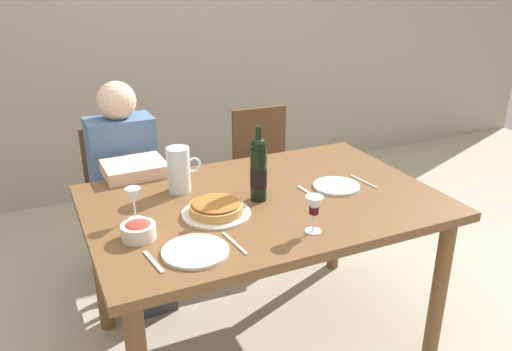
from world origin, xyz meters
TOP-DOWN VIEW (x-y plane):
  - ground_plane at (0.00, 0.00)m, footprint 8.00×8.00m
  - back_wall at (0.00, 2.11)m, footprint 8.00×0.10m
  - dining_table at (0.00, 0.00)m, footprint 1.50×1.00m
  - wine_bottle at (-0.02, -0.00)m, footprint 0.07×0.07m
  - water_pitcher at (-0.30, 0.23)m, footprint 0.16×0.10m
  - baked_tart at (-0.24, -0.06)m, footprint 0.28×0.28m
  - salad_bowl at (-0.57, -0.12)m, footprint 0.13×0.13m
  - wine_glass_left_diner at (-0.55, 0.03)m, footprint 0.06×0.06m
  - wine_glass_right_diner at (0.04, -0.35)m, footprint 0.07×0.07m
  - dinner_plate_left_setting at (0.35, -0.03)m, footprint 0.21×0.21m
  - dinner_plate_right_setting at (-0.41, -0.31)m, footprint 0.24×0.24m
  - fork_left_setting at (0.20, -0.03)m, footprint 0.02×0.16m
  - knife_left_setting at (0.50, -0.03)m, footprint 0.03×0.18m
  - knife_right_setting at (-0.26, -0.31)m, footprint 0.03×0.18m
  - spoon_right_setting at (-0.56, -0.31)m, footprint 0.04×0.16m
  - chair_left at (-0.45, 0.92)m, footprint 0.41×0.41m
  - diner_left at (-0.45, 0.68)m, footprint 0.34×0.51m
  - chair_right at (0.45, 0.91)m, footprint 0.42×0.42m

SIDE VIEW (x-z plane):
  - ground_plane at x=0.00m, z-range 0.00..0.00m
  - chair_left at x=-0.45m, z-range 0.06..0.93m
  - chair_right at x=0.45m, z-range 0.06..0.93m
  - diner_left at x=-0.45m, z-range 0.04..1.20m
  - dining_table at x=0.00m, z-range 0.29..1.05m
  - fork_left_setting at x=0.20m, z-range 0.76..0.76m
  - knife_left_setting at x=0.50m, z-range 0.76..0.76m
  - knife_right_setting at x=-0.26m, z-range 0.76..0.76m
  - spoon_right_setting at x=-0.56m, z-range 0.76..0.76m
  - dinner_plate_left_setting at x=0.35m, z-range 0.76..0.77m
  - dinner_plate_right_setting at x=-0.41m, z-range 0.76..0.77m
  - baked_tart at x=-0.24m, z-range 0.76..0.82m
  - salad_bowl at x=-0.57m, z-range 0.76..0.83m
  - water_pitcher at x=-0.30m, z-range 0.75..0.95m
  - wine_glass_left_diner at x=-0.55m, z-range 0.79..0.92m
  - wine_glass_right_diner at x=0.04m, z-range 0.79..0.94m
  - wine_bottle at x=-0.02m, z-range 0.74..1.07m
  - back_wall at x=0.00m, z-range 0.00..2.80m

